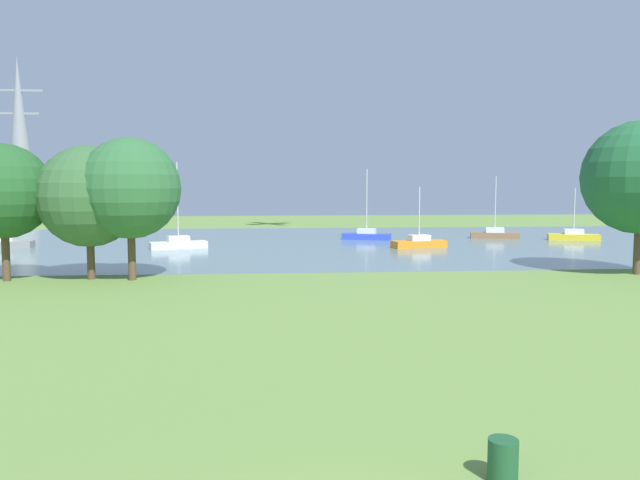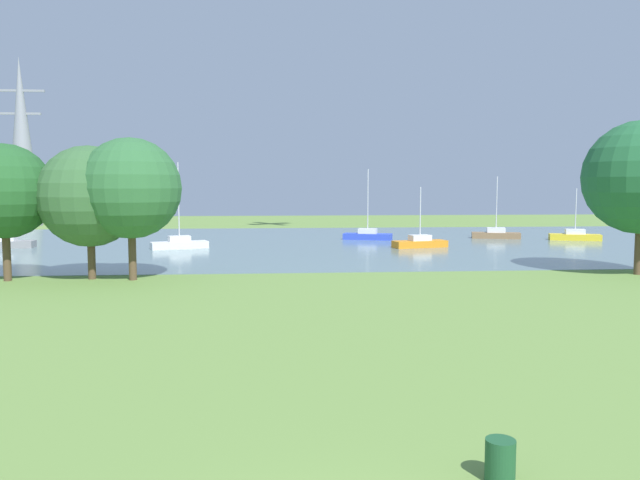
{
  "view_description": "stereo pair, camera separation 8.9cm",
  "coord_description": "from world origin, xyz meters",
  "px_view_note": "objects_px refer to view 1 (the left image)",
  "views": [
    {
      "loc": [
        -1.07,
        -8.16,
        5.5
      ],
      "look_at": [
        1.26,
        19.79,
        2.99
      ],
      "focal_mm": 34.72,
      "sensor_mm": 36.0,
      "label": 1
    },
    {
      "loc": [
        -0.99,
        -8.17,
        5.5
      ],
      "look_at": [
        1.26,
        19.79,
        2.99
      ],
      "focal_mm": 34.72,
      "sensor_mm": 36.0,
      "label": 2
    }
  ],
  "objects_px": {
    "sailboat_brown": "(495,234)",
    "electricity_pylon": "(20,142)",
    "sailboat_gray": "(4,243)",
    "sailboat_yellow": "(573,236)",
    "sailboat_blue": "(367,235)",
    "tree_west_far": "(89,196)",
    "sailboat_orange": "(419,243)",
    "tree_east_far": "(3,191)",
    "tree_mid_shore": "(130,188)",
    "litter_bin": "(503,460)",
    "sailboat_white": "(178,243)"
  },
  "relations": [
    {
      "from": "sailboat_orange",
      "to": "electricity_pylon",
      "type": "bearing_deg",
      "value": 144.37
    },
    {
      "from": "sailboat_brown",
      "to": "electricity_pylon",
      "type": "xyz_separation_m",
      "value": [
        -55.97,
        24.56,
        10.74
      ]
    },
    {
      "from": "electricity_pylon",
      "to": "sailboat_yellow",
      "type": "bearing_deg",
      "value": -23.38
    },
    {
      "from": "sailboat_yellow",
      "to": "sailboat_blue",
      "type": "relative_size",
      "value": 0.73
    },
    {
      "from": "tree_west_far",
      "to": "sailboat_white",
      "type": "bearing_deg",
      "value": 81.32
    },
    {
      "from": "sailboat_yellow",
      "to": "tree_west_far",
      "type": "relative_size",
      "value": 0.66
    },
    {
      "from": "sailboat_white",
      "to": "sailboat_brown",
      "type": "bearing_deg",
      "value": 14.05
    },
    {
      "from": "sailboat_gray",
      "to": "sailboat_yellow",
      "type": "distance_m",
      "value": 53.26
    },
    {
      "from": "sailboat_brown",
      "to": "tree_east_far",
      "type": "relative_size",
      "value": 0.81
    },
    {
      "from": "sailboat_brown",
      "to": "tree_mid_shore",
      "type": "relative_size",
      "value": 0.77
    },
    {
      "from": "sailboat_yellow",
      "to": "electricity_pylon",
      "type": "bearing_deg",
      "value": 156.62
    },
    {
      "from": "sailboat_brown",
      "to": "sailboat_orange",
      "type": "bearing_deg",
      "value": -139.89
    },
    {
      "from": "sailboat_orange",
      "to": "sailboat_blue",
      "type": "relative_size",
      "value": 0.75
    },
    {
      "from": "tree_mid_shore",
      "to": "electricity_pylon",
      "type": "bearing_deg",
      "value": 116.63
    },
    {
      "from": "sailboat_blue",
      "to": "electricity_pylon",
      "type": "height_order",
      "value": "electricity_pylon"
    },
    {
      "from": "tree_east_far",
      "to": "sailboat_blue",
      "type": "bearing_deg",
      "value": 44.9
    },
    {
      "from": "tree_west_far",
      "to": "sailboat_yellow",
      "type": "bearing_deg",
      "value": 28.54
    },
    {
      "from": "sailboat_gray",
      "to": "sailboat_yellow",
      "type": "xyz_separation_m",
      "value": [
        53.16,
        3.15,
        -0.01
      ]
    },
    {
      "from": "sailboat_gray",
      "to": "tree_west_far",
      "type": "distance_m",
      "value": 23.15
    },
    {
      "from": "sailboat_gray",
      "to": "sailboat_orange",
      "type": "xyz_separation_m",
      "value": [
        36.14,
        -2.58,
        -0.0
      ]
    },
    {
      "from": "sailboat_orange",
      "to": "sailboat_blue",
      "type": "bearing_deg",
      "value": 112.45
    },
    {
      "from": "tree_east_far",
      "to": "litter_bin",
      "type": "bearing_deg",
      "value": -53.11
    },
    {
      "from": "tree_west_far",
      "to": "sailboat_blue",
      "type": "bearing_deg",
      "value": 50.48
    },
    {
      "from": "litter_bin",
      "to": "tree_east_far",
      "type": "height_order",
      "value": "tree_east_far"
    },
    {
      "from": "sailboat_yellow",
      "to": "tree_west_far",
      "type": "bearing_deg",
      "value": -151.46
    },
    {
      "from": "sailboat_yellow",
      "to": "sailboat_blue",
      "type": "distance_m",
      "value": 20.51
    },
    {
      "from": "sailboat_gray",
      "to": "tree_east_far",
      "type": "distance_m",
      "value": 21.3
    },
    {
      "from": "sailboat_yellow",
      "to": "electricity_pylon",
      "type": "height_order",
      "value": "electricity_pylon"
    },
    {
      "from": "tree_mid_shore",
      "to": "electricity_pylon",
      "type": "distance_m",
      "value": 56.03
    },
    {
      "from": "tree_east_far",
      "to": "tree_west_far",
      "type": "distance_m",
      "value": 4.66
    },
    {
      "from": "tree_east_far",
      "to": "tree_mid_shore",
      "type": "distance_m",
      "value": 7.11
    },
    {
      "from": "electricity_pylon",
      "to": "tree_east_far",
      "type": "bearing_deg",
      "value": -70.17
    },
    {
      "from": "sailboat_orange",
      "to": "sailboat_brown",
      "type": "relative_size",
      "value": 0.84
    },
    {
      "from": "sailboat_yellow",
      "to": "sailboat_brown",
      "type": "distance_m",
      "value": 7.54
    },
    {
      "from": "sailboat_orange",
      "to": "sailboat_brown",
      "type": "distance_m",
      "value": 13.05
    },
    {
      "from": "sailboat_yellow",
      "to": "sailboat_blue",
      "type": "height_order",
      "value": "sailboat_blue"
    },
    {
      "from": "litter_bin",
      "to": "tree_east_far",
      "type": "relative_size",
      "value": 0.1
    },
    {
      "from": "sailboat_white",
      "to": "sailboat_yellow",
      "type": "relative_size",
      "value": 1.44
    },
    {
      "from": "sailboat_blue",
      "to": "tree_west_far",
      "type": "relative_size",
      "value": 0.91
    },
    {
      "from": "litter_bin",
      "to": "sailboat_white",
      "type": "relative_size",
      "value": 0.11
    },
    {
      "from": "litter_bin",
      "to": "tree_west_far",
      "type": "xyz_separation_m",
      "value": [
        -14.65,
        26.0,
        4.42
      ]
    },
    {
      "from": "sailboat_yellow",
      "to": "litter_bin",
      "type": "bearing_deg",
      "value": -118.3
    },
    {
      "from": "litter_bin",
      "to": "electricity_pylon",
      "type": "bearing_deg",
      "value": 116.28
    },
    {
      "from": "sailboat_yellow",
      "to": "sailboat_brown",
      "type": "height_order",
      "value": "sailboat_brown"
    },
    {
      "from": "sailboat_white",
      "to": "sailboat_blue",
      "type": "distance_m",
      "value": 19.04
    },
    {
      "from": "sailboat_orange",
      "to": "tree_west_far",
      "type": "xyz_separation_m",
      "value": [
        -23.48,
        -16.3,
        4.38
      ]
    },
    {
      "from": "tree_west_far",
      "to": "sailboat_orange",
      "type": "bearing_deg",
      "value": 34.77
    },
    {
      "from": "sailboat_yellow",
      "to": "tree_west_far",
      "type": "xyz_separation_m",
      "value": [
        -40.5,
        -22.03,
        4.38
      ]
    },
    {
      "from": "sailboat_blue",
      "to": "electricity_pylon",
      "type": "distance_m",
      "value": 50.52
    },
    {
      "from": "tree_east_far",
      "to": "tree_mid_shore",
      "type": "relative_size",
      "value": 0.96
    }
  ]
}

